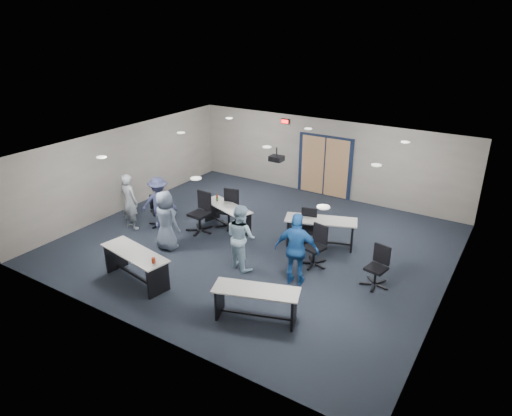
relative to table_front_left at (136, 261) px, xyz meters
The scene contains 25 objects.
floor 3.54m from the table_front_left, 66.57° to the left, with size 10.00×10.00×0.00m, color black.
back_wall 7.87m from the table_front_left, 79.78° to the left, with size 10.00×0.04×2.70m, color gray.
front_wall 2.06m from the table_front_left, 42.94° to the right, with size 10.00×0.04×2.70m, color gray.
left_wall 4.90m from the table_front_left, 138.39° to the left, with size 0.04×9.00×2.70m, color gray.
right_wall 7.20m from the table_front_left, 26.65° to the left, with size 0.04×9.00×2.70m, color gray.
ceiling 4.11m from the table_front_left, 66.57° to the left, with size 10.00×9.00×0.04m, color silver.
double_door 7.81m from the table_front_left, 79.73° to the left, with size 2.00×0.07×2.20m.
exit_sign 7.89m from the table_front_left, 91.57° to the left, with size 0.32×0.07×0.18m.
ceiling_projector 4.48m from the table_front_left, 65.48° to the left, with size 0.35×0.32×0.37m.
ceiling_can_lights 4.29m from the table_front_left, 68.10° to the left, with size 6.24×5.74×0.02m, color silver, non-canonical shape.
table_front_left is the anchor object (origin of this frame).
table_front_right 3.22m from the table_front_left, ahead, with size 1.89×1.15×0.73m.
table_back_left 3.58m from the table_front_left, 88.45° to the left, with size 1.88×1.13×0.99m.
table_back_right 4.99m from the table_front_left, 54.01° to the left, with size 2.05×1.27×0.79m.
chair_back_a 3.00m from the table_front_left, 98.72° to the left, with size 0.75×0.75×1.19m, color black, non-canonical shape.
chair_back_b 3.69m from the table_front_left, 88.65° to the left, with size 0.72×0.72×1.14m, color black, non-canonical shape.
chair_back_c 4.64m from the table_front_left, 55.55° to the left, with size 0.65×0.65×1.04m, color black, non-canonical shape.
chair_back_d 4.40m from the table_front_left, 42.32° to the left, with size 0.67×0.67×1.06m, color black, non-canonical shape.
chair_loose_left 3.18m from the table_front_left, 123.65° to the left, with size 0.60×0.60×0.95m, color black, non-canonical shape.
chair_loose_right 5.67m from the table_front_left, 30.10° to the left, with size 0.63×0.63×1.00m, color black, non-canonical shape.
person_gray 3.12m from the table_front_left, 138.54° to the left, with size 0.63×0.41×1.72m, color #8E959B.
person_plaid 1.77m from the table_front_left, 107.73° to the left, with size 0.81×0.53×1.66m, color slate.
person_lightblue 2.59m from the table_front_left, 47.83° to the left, with size 0.82×0.64×1.69m, color #ADD1E6.
person_navy 3.82m from the table_front_left, 30.79° to the left, with size 1.06×0.44×1.80m, color #1D539F.
person_back 3.05m from the table_front_left, 122.51° to the left, with size 1.03×0.59×1.60m, color #373C63.
Camera 1 is at (6.05, -9.69, 5.92)m, focal length 32.00 mm.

